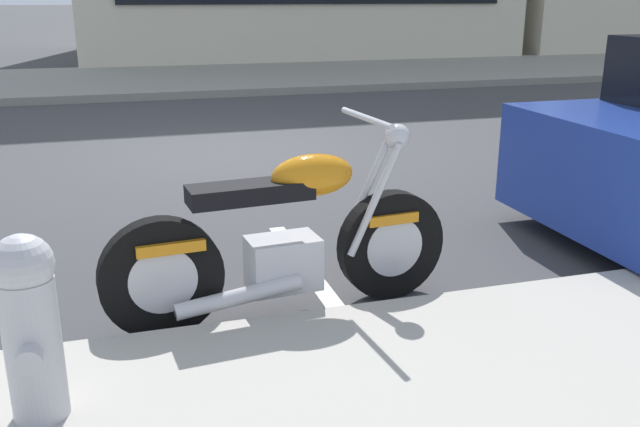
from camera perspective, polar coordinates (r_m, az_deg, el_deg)
ground_plane at (r=8.19m, az=-8.17°, el=4.94°), size 260.00×260.00×0.00m
parking_stall_stripe at (r=4.51m, az=-0.39°, el=-5.47°), size 0.12×2.20×0.01m
parked_motorcycle at (r=3.90m, az=-2.79°, el=-2.40°), size 2.04×0.62×1.13m
fire_hydrant at (r=2.95m, az=-22.80°, el=-8.33°), size 0.24×0.36×0.77m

